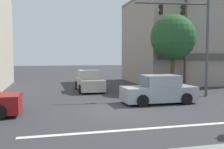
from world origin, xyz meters
TOP-DOWN VIEW (x-y plane):
  - ground_plane at (0.00, 0.00)m, footprint 120.00×120.00m
  - lane_marking_stripe at (0.00, -3.50)m, footprint 9.00×0.24m
  - building_right_corner at (10.00, 11.63)m, footprint 10.37×9.13m
  - street_tree at (5.68, 5.54)m, footprint 3.36×3.36m
  - utility_pole_far_right at (7.31, 6.59)m, footprint 1.40×0.22m
  - traffic_light_mast at (5.70, 2.85)m, footprint 4.85×0.81m
  - sedan_crossing_leftbound at (-0.33, 7.22)m, footprint 1.91×4.12m
  - sedan_crossing_rightbound at (2.62, 1.21)m, footprint 4.11×1.89m

SIDE VIEW (x-z plane):
  - ground_plane at x=0.00m, z-range 0.00..0.00m
  - lane_marking_stripe at x=0.00m, z-range 0.00..0.01m
  - sedan_crossing_leftbound at x=-0.33m, z-range -0.08..1.50m
  - sedan_crossing_rightbound at x=2.62m, z-range -0.08..1.50m
  - utility_pole_far_right at x=7.31m, z-range 0.15..7.74m
  - street_tree at x=5.68m, z-range 1.15..6.85m
  - building_right_corner at x=10.00m, z-range 0.00..8.17m
  - traffic_light_mast at x=5.70m, z-range 1.08..7.28m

